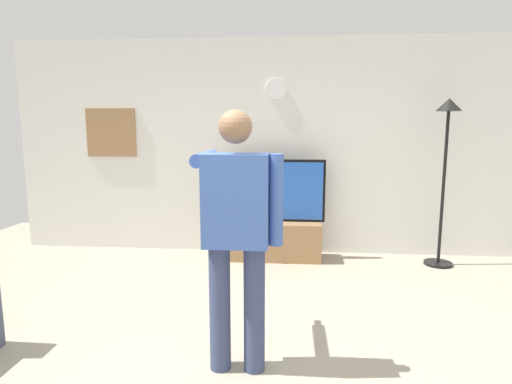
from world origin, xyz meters
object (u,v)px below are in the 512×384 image
(wall_clock, at_px, (276,89))
(floor_lamp, at_px, (446,148))
(framed_picture, at_px, (111,133))
(person_standing_nearer_lamp, at_px, (237,227))
(tv_stand, at_px, (274,240))
(television, at_px, (274,190))

(wall_clock, bearing_deg, floor_lamp, -10.90)
(framed_picture, height_order, person_standing_nearer_lamp, framed_picture)
(tv_stand, distance_m, television, 0.61)
(tv_stand, bearing_deg, person_standing_nearer_lamp, -93.67)
(person_standing_nearer_lamp, bearing_deg, framed_picture, 126.34)
(television, bearing_deg, wall_clock, 90.00)
(framed_picture, bearing_deg, person_standing_nearer_lamp, -53.66)
(television, distance_m, wall_clock, 1.25)
(wall_clock, bearing_deg, person_standing_nearer_lamp, -93.28)
(floor_lamp, bearing_deg, television, 176.15)
(wall_clock, distance_m, floor_lamp, 2.10)
(television, bearing_deg, tv_stand, -90.00)
(television, bearing_deg, floor_lamp, -3.85)
(wall_clock, xyz_separation_m, person_standing_nearer_lamp, (-0.15, -2.68, -1.10))
(wall_clock, distance_m, framed_picture, 2.19)
(tv_stand, bearing_deg, floor_lamp, -2.49)
(wall_clock, relative_size, person_standing_nearer_lamp, 0.15)
(tv_stand, xyz_separation_m, television, (-0.00, 0.05, 0.61))
(framed_picture, distance_m, floor_lamp, 4.09)
(floor_lamp, bearing_deg, person_standing_nearer_lamp, -132.36)
(tv_stand, relative_size, framed_picture, 1.76)
(person_standing_nearer_lamp, bearing_deg, tv_stand, 86.33)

